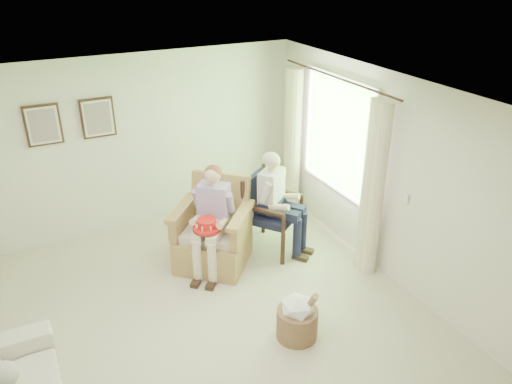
# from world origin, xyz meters

# --- Properties ---
(floor) EXTENTS (5.50, 5.50, 0.00)m
(floor) POSITION_xyz_m (0.00, 0.00, 0.00)
(floor) COLOR beige
(floor) RESTS_ON ground
(back_wall) EXTENTS (5.00, 0.04, 2.60)m
(back_wall) POSITION_xyz_m (0.00, 2.75, 1.30)
(back_wall) COLOR silver
(back_wall) RESTS_ON ground
(right_wall) EXTENTS (0.04, 5.50, 2.60)m
(right_wall) POSITION_xyz_m (2.50, 0.00, 1.30)
(right_wall) COLOR silver
(right_wall) RESTS_ON ground
(ceiling) EXTENTS (5.00, 5.50, 0.02)m
(ceiling) POSITION_xyz_m (0.00, 0.00, 2.60)
(ceiling) COLOR white
(ceiling) RESTS_ON back_wall
(window) EXTENTS (0.13, 2.50, 1.63)m
(window) POSITION_xyz_m (2.46, 1.20, 1.58)
(window) COLOR #2D6B23
(window) RESTS_ON right_wall
(curtain_left) EXTENTS (0.34, 0.34, 2.30)m
(curtain_left) POSITION_xyz_m (2.33, 0.22, 1.15)
(curtain_left) COLOR beige
(curtain_left) RESTS_ON ground
(curtain_right) EXTENTS (0.34, 0.34, 2.30)m
(curtain_right) POSITION_xyz_m (2.33, 2.18, 1.15)
(curtain_right) COLOR beige
(curtain_right) RESTS_ON ground
(framed_print_left) EXTENTS (0.45, 0.05, 0.55)m
(framed_print_left) POSITION_xyz_m (-1.15, 2.71, 1.78)
(framed_print_left) COLOR #382114
(framed_print_left) RESTS_ON back_wall
(framed_print_right) EXTENTS (0.45, 0.05, 0.55)m
(framed_print_right) POSITION_xyz_m (-0.45, 2.71, 1.78)
(framed_print_right) COLOR #382114
(framed_print_right) RESTS_ON back_wall
(wicker_armchair) EXTENTS (0.91, 0.90, 1.16)m
(wicker_armchair) POSITION_xyz_m (0.58, 1.27, 0.37)
(wicker_armchair) COLOR #A5794E
(wicker_armchair) RESTS_ON ground
(wood_armchair) EXTENTS (0.70, 0.66, 1.08)m
(wood_armchair) POSITION_xyz_m (1.48, 1.32, 0.59)
(wood_armchair) COLOR black
(wood_armchair) RESTS_ON ground
(person_wicker) EXTENTS (0.40, 0.63, 1.41)m
(person_wicker) POSITION_xyz_m (0.58, 1.12, 0.84)
(person_wicker) COLOR beige
(person_wicker) RESTS_ON ground
(person_dark) EXTENTS (0.40, 0.63, 1.42)m
(person_dark) POSITION_xyz_m (1.48, 1.15, 0.85)
(person_dark) COLOR #191B38
(person_dark) RESTS_ON ground
(red_hat) EXTENTS (0.36, 0.36, 0.14)m
(red_hat) POSITION_xyz_m (0.41, 0.98, 0.76)
(red_hat) COLOR red
(red_hat) RESTS_ON person_wicker
(hatbox) EXTENTS (0.60, 0.60, 0.66)m
(hatbox) POSITION_xyz_m (0.85, -0.50, 0.26)
(hatbox) COLOR #A07857
(hatbox) RESTS_ON ground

